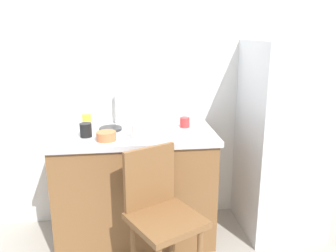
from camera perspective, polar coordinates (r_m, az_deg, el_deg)
name	(u,v)px	position (r m, az deg, el deg)	size (l,w,h in m)	color
back_wall	(146,62)	(2.81, -3.71, 10.53)	(4.80, 0.10, 2.68)	silver
cabinet_base	(135,188)	(2.72, -5.45, -10.12)	(1.16, 0.60, 0.82)	brown
countertop	(134,134)	(2.56, -5.70, -1.39)	(1.20, 0.64, 0.04)	#B7B7BC
faucet	(116,109)	(2.77, -8.61, 2.88)	(0.02, 0.02, 0.25)	#B7B7BC
refrigerator	(283,140)	(2.84, 18.45, -2.15)	(0.58, 0.62, 1.52)	silver
chair	(160,212)	(2.20, -1.25, -14.05)	(0.54, 0.54, 0.89)	brown
terracotta_bowl	(106,136)	(2.38, -10.20, -1.65)	(0.13, 0.13, 0.06)	#C67042
hotplate	(111,129)	(2.62, -9.48, -0.43)	(0.17, 0.17, 0.02)	#2D2D2D
cup_red	(185,122)	(2.66, 2.79, 0.63)	(0.08, 0.08, 0.08)	red
cup_yellow	(87,121)	(2.72, -13.30, 0.85)	(0.07, 0.07, 0.10)	yellow
cup_white	(137,132)	(2.39, -5.10, -0.92)	(0.08, 0.08, 0.10)	white
cup_black	(86,130)	(2.48, -13.46, -0.65)	(0.08, 0.08, 0.10)	black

